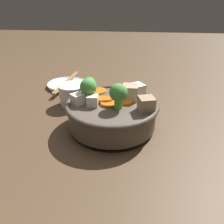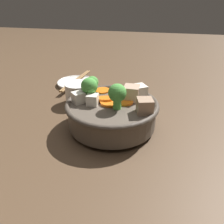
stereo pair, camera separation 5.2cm
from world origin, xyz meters
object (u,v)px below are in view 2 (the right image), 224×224
Objects in this scene: side_saucer at (76,83)px; chopsticks_pair at (76,80)px; tea_cup at (78,93)px; stirfry_bowl at (112,110)px.

chopsticks_pair reaches higher than side_saucer.
tea_cup is 0.15m from chopsticks_pair.
stirfry_bowl reaches higher than tea_cup.
stirfry_bowl is 0.17m from tea_cup.
chopsticks_pair is at bearing 63.43° from side_saucer.
side_saucer is at bearing -116.57° from chopsticks_pair.
stirfry_bowl reaches higher than chopsticks_pair.
stirfry_bowl reaches higher than side_saucer.
tea_cup is at bearing -156.22° from chopsticks_pair.
tea_cup reaches higher than chopsticks_pair.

